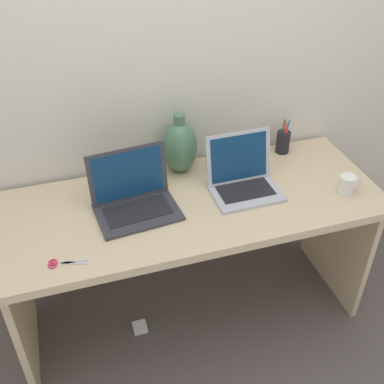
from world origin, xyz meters
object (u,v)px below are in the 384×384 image
at_px(power_brick, 140,327).
at_px(green_vase, 180,146).
at_px(scissors, 60,263).
at_px(coffee_mug, 347,185).
at_px(pen_cup, 283,141).
at_px(laptop_left, 133,194).
at_px(laptop_right, 242,175).

bearing_deg(power_brick, green_vase, 42.01).
bearing_deg(green_vase, scissors, -141.87).
distance_m(coffee_mug, pen_cup, 0.42).
xyz_separation_m(green_vase, power_brick, (-0.31, -0.28, -0.87)).
relative_size(pen_cup, scissors, 1.30).
bearing_deg(scissors, pen_cup, 22.71).
height_order(laptop_left, green_vase, green_vase).
bearing_deg(coffee_mug, laptop_left, 168.65).
height_order(laptop_left, pen_cup, laptop_left).
height_order(laptop_left, coffee_mug, laptop_left).
bearing_deg(green_vase, laptop_left, -141.23).
bearing_deg(laptop_left, green_vase, 38.77).
bearing_deg(laptop_left, scissors, -142.39).
distance_m(laptop_left, scissors, 0.43).
bearing_deg(pen_cup, power_brick, -161.63).
xyz_separation_m(laptop_left, coffee_mug, (0.93, -0.19, -0.02)).
relative_size(laptop_right, coffee_mug, 2.81).
bearing_deg(coffee_mug, pen_cup, 105.86).
bearing_deg(laptop_right, coffee_mug, -22.81).
distance_m(coffee_mug, scissors, 1.27).
bearing_deg(green_vase, pen_cup, 0.65).
xyz_separation_m(coffee_mug, scissors, (-1.26, -0.07, -0.04)).
bearing_deg(power_brick, laptop_right, 5.87).
height_order(scissors, power_brick, scissors).
relative_size(laptop_left, power_brick, 5.22).
relative_size(laptop_left, green_vase, 1.23).
xyz_separation_m(laptop_left, laptop_right, (0.50, -0.00, -0.00)).
bearing_deg(scissors, coffee_mug, 3.25).
height_order(pen_cup, power_brick, pen_cup).
bearing_deg(laptop_left, pen_cup, 15.30).
bearing_deg(power_brick, scissors, -146.35).
height_order(laptop_right, scissors, laptop_right).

